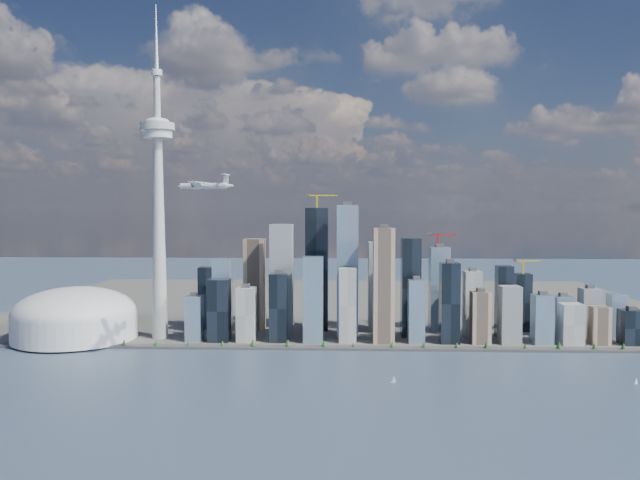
{
  "coord_description": "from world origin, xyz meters",
  "views": [
    {
      "loc": [
        7.54,
        -714.74,
        221.95
      ],
      "look_at": [
        -29.46,
        260.0,
        170.83
      ],
      "focal_mm": 35.0,
      "sensor_mm": 36.0,
      "label": 1
    }
  ],
  "objects_px": {
    "airplane": "(205,185)",
    "sailboat_west": "(394,380)",
    "sailboat_east": "(636,382)",
    "needle_tower": "(158,199)",
    "dome_stadium": "(75,317)"
  },
  "relations": [
    {
      "from": "needle_tower",
      "to": "sailboat_west",
      "type": "distance_m",
      "value": 501.29
    },
    {
      "from": "sailboat_east",
      "to": "needle_tower",
      "type": "bearing_deg",
      "value": 136.49
    },
    {
      "from": "airplane",
      "to": "sailboat_east",
      "type": "bearing_deg",
      "value": 4.48
    },
    {
      "from": "needle_tower",
      "to": "airplane",
      "type": "bearing_deg",
      "value": -57.36
    },
    {
      "from": "needle_tower",
      "to": "dome_stadium",
      "type": "relative_size",
      "value": 2.75
    },
    {
      "from": "airplane",
      "to": "needle_tower",
      "type": "bearing_deg",
      "value": 132.17
    },
    {
      "from": "needle_tower",
      "to": "sailboat_east",
      "type": "relative_size",
      "value": 67.94
    },
    {
      "from": "airplane",
      "to": "sailboat_east",
      "type": "distance_m",
      "value": 612.06
    },
    {
      "from": "dome_stadium",
      "to": "sailboat_west",
      "type": "relative_size",
      "value": 20.22
    },
    {
      "from": "airplane",
      "to": "sailboat_east",
      "type": "xyz_separation_m",
      "value": [
        556.78,
        -49.26,
        -249.38
      ]
    },
    {
      "from": "sailboat_west",
      "to": "sailboat_east",
      "type": "relative_size",
      "value": 1.22
    },
    {
      "from": "dome_stadium",
      "to": "sailboat_west",
      "type": "xyz_separation_m",
      "value": [
        511.28,
        -233.54,
        -36.26
      ]
    },
    {
      "from": "needle_tower",
      "to": "sailboat_east",
      "type": "bearing_deg",
      "value": -19.24
    },
    {
      "from": "airplane",
      "to": "sailboat_west",
      "type": "distance_m",
      "value": 358.38
    },
    {
      "from": "sailboat_west",
      "to": "sailboat_east",
      "type": "bearing_deg",
      "value": 9.55
    }
  ]
}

